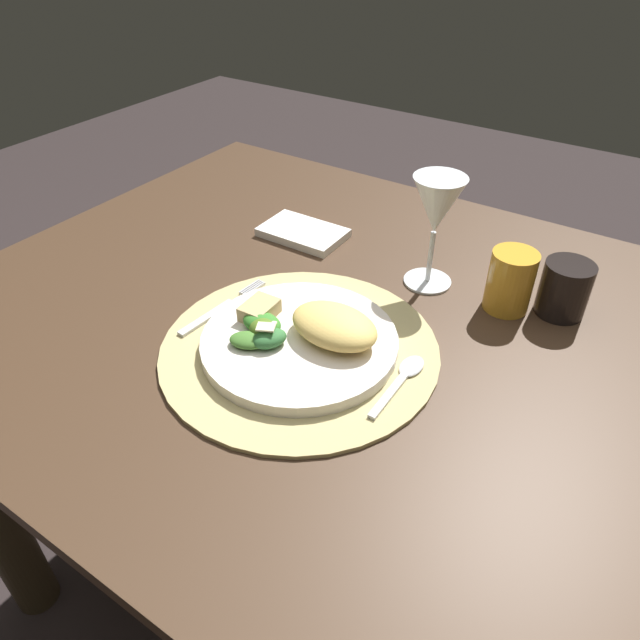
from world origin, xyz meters
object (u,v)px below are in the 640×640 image
at_px(amber_tumbler, 510,281).
at_px(fork, 219,309).
at_px(spoon, 405,375).
at_px(dining_table, 353,405).
at_px(wine_glass, 437,209).
at_px(dark_tumbler, 565,289).
at_px(dinner_plate, 300,342).
at_px(napkin, 303,233).

bearing_deg(amber_tumbler, fork, -144.01).
relative_size(fork, spoon, 1.29).
xyz_separation_m(dining_table, wine_glass, (0.04, 0.15, 0.30)).
distance_m(wine_glass, dark_tumbler, 0.22).
relative_size(dinner_plate, amber_tumbler, 2.87).
distance_m(wine_glass, amber_tumbler, 0.15).
xyz_separation_m(fork, wine_glass, (0.22, 0.25, 0.12)).
bearing_deg(wine_glass, dining_table, -104.29).
height_order(spoon, wine_glass, wine_glass).
height_order(spoon, amber_tumbler, amber_tumbler).
bearing_deg(dinner_plate, fork, 178.99).
bearing_deg(dining_table, amber_tumbler, 43.34).
distance_m(dining_table, amber_tumbler, 0.31).
relative_size(amber_tumbler, dark_tumbler, 1.13).
distance_m(fork, napkin, 0.26).
height_order(dining_table, spoon, spoon).
xyz_separation_m(wine_glass, dark_tumbler, (0.20, 0.03, -0.09)).
bearing_deg(wine_glass, dinner_plate, -106.14).
xyz_separation_m(dining_table, dinner_plate, (-0.03, -0.10, 0.18)).
bearing_deg(napkin, dining_table, -38.28).
bearing_deg(fork, dining_table, 27.76).
xyz_separation_m(dinner_plate, spoon, (0.15, 0.03, -0.01)).
bearing_deg(dinner_plate, dark_tumbler, 46.64).
bearing_deg(dinner_plate, napkin, 124.05).
distance_m(dinner_plate, dark_tumbler, 0.39).
bearing_deg(napkin, fork, -82.90).
bearing_deg(dark_tumbler, wine_glass, -170.12).
bearing_deg(wine_glass, fork, -131.41).
distance_m(dinner_plate, napkin, 0.32).
xyz_separation_m(fork, spoon, (0.29, 0.02, -0.00)).
distance_m(spoon, dark_tumbler, 0.29).
height_order(spoon, napkin, napkin).
bearing_deg(spoon, napkin, 143.73).
bearing_deg(spoon, amber_tumbler, 76.99).
height_order(dining_table, wine_glass, wine_glass).
relative_size(fork, napkin, 1.15).
bearing_deg(fork, napkin, 97.10).
height_order(dining_table, dinner_plate, dinner_plate).
xyz_separation_m(wine_glass, amber_tumbler, (0.13, 0.00, -0.08)).
bearing_deg(fork, wine_glass, 48.59).
bearing_deg(amber_tumbler, spoon, -103.01).
height_order(fork, napkin, napkin).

